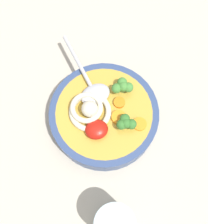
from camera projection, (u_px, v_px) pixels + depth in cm
name	position (u px, v px, depth cm)	size (l,w,h in cm)	color
table_slab	(118.00, 114.00, 64.25)	(101.42, 101.42, 3.52)	#BCB29E
soup_bowl	(104.00, 116.00, 59.71)	(21.76, 21.76, 4.64)	#334775
noodle_pile	(89.00, 110.00, 56.52)	(9.12, 8.95, 3.67)	beige
soup_spoon	(92.00, 89.00, 58.43)	(7.34, 17.52, 1.60)	#B7B7BC
chili_sauce_dollop	(97.00, 129.00, 55.37)	(4.41, 3.97, 1.98)	#B2190F
broccoli_floret_beside_noodles	(126.00, 123.00, 54.88)	(3.80, 3.27, 3.00)	#7A9E60
broccoli_floret_beside_chili	(123.00, 86.00, 57.39)	(3.87, 3.33, 3.06)	#7A9E60
carrot_slice_rear	(117.00, 105.00, 57.74)	(2.28, 2.28, 0.72)	orange
carrot_slice_right	(140.00, 124.00, 56.51)	(2.68, 2.68, 0.49)	orange
carrot_slice_near_spoon	(119.00, 117.00, 56.86)	(2.81, 2.81, 0.74)	orange
drinking_glass	(114.00, 224.00, 50.39)	(6.79, 6.79, 9.79)	silver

